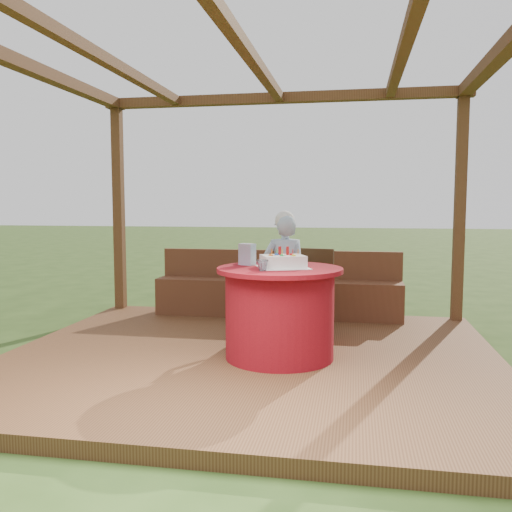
% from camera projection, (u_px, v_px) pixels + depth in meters
% --- Properties ---
extents(ground, '(60.00, 60.00, 0.00)m').
position_uv_depth(ground, '(251.00, 366.00, 5.01)').
color(ground, '#2A4416').
rests_on(ground, ground).
extents(deck, '(4.50, 4.00, 0.12)m').
position_uv_depth(deck, '(251.00, 360.00, 5.01)').
color(deck, brown).
rests_on(deck, ground).
extents(pergola, '(4.50, 4.00, 2.72)m').
position_uv_depth(pergola, '(251.00, 100.00, 4.78)').
color(pergola, brown).
rests_on(pergola, deck).
extents(bench, '(3.00, 0.42, 0.80)m').
position_uv_depth(bench, '(277.00, 295.00, 6.66)').
color(bench, brown).
rests_on(bench, deck).
extents(table, '(1.11, 1.11, 0.81)m').
position_uv_depth(table, '(280.00, 312.00, 4.83)').
color(table, maroon).
rests_on(table, deck).
extents(chair, '(0.52, 0.52, 0.89)m').
position_uv_depth(chair, '(311.00, 285.00, 5.86)').
color(chair, '#382511').
rests_on(chair, deck).
extents(elderly_woman, '(0.49, 0.35, 1.30)m').
position_uv_depth(elderly_woman, '(285.00, 271.00, 5.77)').
color(elderly_woman, '#8FB7D4').
rests_on(elderly_woman, deck).
extents(birthday_cake, '(0.54, 0.54, 0.18)m').
position_uv_depth(birthday_cake, '(283.00, 261.00, 4.77)').
color(birthday_cake, white).
rests_on(birthday_cake, table).
extents(gift_bag, '(0.16, 0.14, 0.20)m').
position_uv_depth(gift_bag, '(247.00, 254.00, 4.97)').
color(gift_bag, '#C881B5').
rests_on(gift_bag, table).
extents(drinking_glass, '(0.12, 0.12, 0.09)m').
position_uv_depth(drinking_glass, '(263.00, 265.00, 4.54)').
color(drinking_glass, white).
rests_on(drinking_glass, table).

